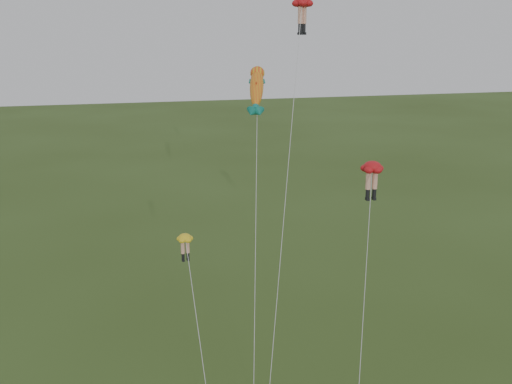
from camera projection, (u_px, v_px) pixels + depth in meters
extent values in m
ellipsoid|color=red|center=(302.00, 1.00, 34.74)|extent=(1.87, 1.87, 0.67)
cylinder|color=#EAA38A|center=(300.00, 15.00, 34.80)|extent=(0.30, 0.30, 1.02)
cylinder|color=black|center=(300.00, 28.00, 35.01)|extent=(0.23, 0.23, 0.51)
cube|color=black|center=(300.00, 34.00, 35.09)|extent=(0.31, 0.34, 0.15)
cylinder|color=#EAA38A|center=(304.00, 15.00, 35.11)|extent=(0.30, 0.30, 1.02)
cylinder|color=black|center=(304.00, 28.00, 35.31)|extent=(0.23, 0.23, 0.51)
cube|color=black|center=(304.00, 34.00, 35.40)|extent=(0.31, 0.34, 0.15)
cylinder|color=silver|center=(286.00, 195.00, 31.54)|extent=(5.53, 11.48, 21.68)
ellipsoid|color=red|center=(372.00, 167.00, 33.35)|extent=(1.39, 1.39, 0.69)
cylinder|color=#EAA38A|center=(368.00, 181.00, 33.52)|extent=(0.31, 0.31, 1.06)
cylinder|color=black|center=(368.00, 194.00, 33.73)|extent=(0.24, 0.24, 0.53)
cube|color=black|center=(367.00, 199.00, 33.82)|extent=(0.17, 0.31, 0.15)
cylinder|color=#EAA38A|center=(375.00, 180.00, 33.62)|extent=(0.31, 0.31, 1.06)
cylinder|color=black|center=(374.00, 193.00, 33.84)|extent=(0.24, 0.24, 0.53)
cube|color=black|center=(374.00, 199.00, 33.93)|extent=(0.17, 0.31, 0.15)
cylinder|color=silver|center=(365.00, 293.00, 30.33)|extent=(4.46, 8.68, 12.28)
ellipsoid|color=yellow|center=(185.00, 238.00, 29.45)|extent=(1.04, 1.04, 0.44)
cylinder|color=#EAA38A|center=(183.00, 247.00, 29.54)|extent=(0.20, 0.20, 0.67)
cylinder|color=black|center=(183.00, 257.00, 29.67)|extent=(0.15, 0.15, 0.34)
cube|color=black|center=(183.00, 260.00, 29.73)|extent=(0.15, 0.21, 0.10)
cylinder|color=#EAA38A|center=(188.00, 247.00, 29.65)|extent=(0.20, 0.20, 0.67)
cylinder|color=black|center=(188.00, 256.00, 29.79)|extent=(0.15, 0.15, 0.34)
cube|color=black|center=(188.00, 260.00, 29.84)|extent=(0.15, 0.21, 0.10)
cylinder|color=silver|center=(200.00, 345.00, 27.91)|extent=(0.39, 6.04, 9.49)
ellipsoid|color=gold|center=(257.00, 86.00, 33.27)|extent=(1.74, 3.01, 2.79)
sphere|color=gold|center=(257.00, 86.00, 33.27)|extent=(1.25, 1.49, 1.27)
cone|color=#12766C|center=(257.00, 86.00, 33.27)|extent=(1.03, 1.35, 1.21)
cone|color=#12766C|center=(257.00, 86.00, 33.27)|extent=(1.03, 1.35, 1.21)
cone|color=#12766C|center=(257.00, 86.00, 33.27)|extent=(0.59, 0.76, 0.67)
cone|color=#12766C|center=(257.00, 86.00, 33.27)|extent=(0.59, 0.76, 0.67)
cone|color=red|center=(257.00, 86.00, 33.27)|extent=(0.62, 0.77, 0.67)
cylinder|color=silver|center=(255.00, 249.00, 30.63)|extent=(2.79, 9.69, 16.51)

